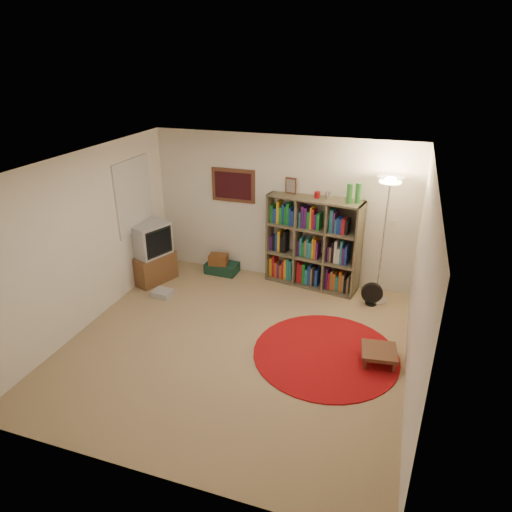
% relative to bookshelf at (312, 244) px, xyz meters
% --- Properties ---
extents(room, '(4.54, 4.54, 2.54)m').
position_rel_bookshelf_xyz_m(room, '(-0.65, -2.05, 0.50)').
color(room, '#9A7F5A').
rests_on(room, ground).
extents(bookshelf, '(1.61, 0.69, 1.87)m').
position_rel_bookshelf_xyz_m(bookshelf, '(0.00, 0.00, 0.00)').
color(bookshelf, brown).
rests_on(bookshelf, ground).
extents(floor_lamp, '(0.43, 0.43, 2.05)m').
position_rel_bookshelf_xyz_m(floor_lamp, '(1.14, -0.25, 0.94)').
color(floor_lamp, silver).
rests_on(floor_lamp, ground).
extents(floor_fan, '(0.34, 0.20, 0.38)m').
position_rel_bookshelf_xyz_m(floor_fan, '(1.08, -0.41, -0.56)').
color(floor_fan, black).
rests_on(floor_fan, ground).
extents(tv_stand, '(0.73, 0.86, 1.06)m').
position_rel_bookshelf_xyz_m(tv_stand, '(-2.66, -0.73, -0.24)').
color(tv_stand, brown).
rests_on(tv_stand, ground).
extents(dvd_box, '(0.32, 0.28, 0.10)m').
position_rel_bookshelf_xyz_m(dvd_box, '(-2.22, -1.21, -0.70)').
color(dvd_box, '#AFAFB4').
rests_on(dvd_box, ground).
extents(suitcase, '(0.58, 0.39, 0.18)m').
position_rel_bookshelf_xyz_m(suitcase, '(-1.62, -0.07, -0.66)').
color(suitcase, '#123125').
rests_on(suitcase, ground).
extents(wicker_basket, '(0.36, 0.28, 0.19)m').
position_rel_bookshelf_xyz_m(wicker_basket, '(-1.67, -0.12, -0.48)').
color(wicker_basket, brown).
rests_on(wicker_basket, suitcase).
extents(paper_towel, '(0.14, 0.14, 0.27)m').
position_rel_bookshelf_xyz_m(paper_towel, '(-0.43, 0.09, -0.62)').
color(paper_towel, white).
rests_on(paper_towel, ground).
extents(red_rug, '(1.94, 1.94, 0.02)m').
position_rel_bookshelf_xyz_m(red_rug, '(0.63, -1.94, -0.75)').
color(red_rug, maroon).
rests_on(red_rug, ground).
extents(side_table, '(0.50, 0.50, 0.20)m').
position_rel_bookshelf_xyz_m(side_table, '(1.31, -1.90, -0.59)').
color(side_table, '#4C291A').
rests_on(side_table, ground).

